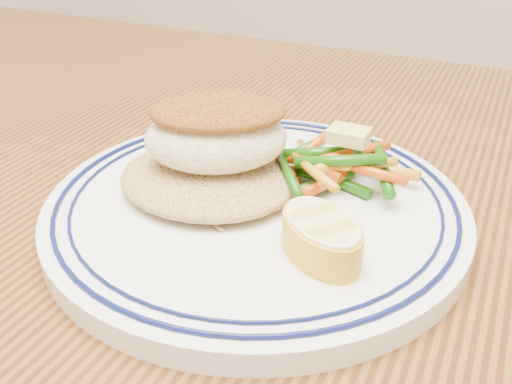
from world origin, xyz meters
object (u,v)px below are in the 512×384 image
object	(u,v)px
plate	(256,206)
fish_fillet	(217,132)
lemon_wedge	(321,235)
rice_pilaf	(208,174)
dining_table	(243,378)
vegetable_pile	(333,164)

from	to	relation	value
plate	fish_fillet	size ratio (longest dim) A/B	2.41
plate	lemon_wedge	bearing A→B (deg)	-34.28
rice_pilaf	fish_fillet	size ratio (longest dim) A/B	1.07
dining_table	vegetable_pile	world-z (taller)	vegetable_pile
dining_table	fish_fillet	world-z (taller)	fish_fillet
plate	vegetable_pile	size ratio (longest dim) A/B	2.47
rice_pilaf	fish_fillet	world-z (taller)	fish_fillet
rice_pilaf	vegetable_pile	distance (m)	0.08
lemon_wedge	dining_table	bearing A→B (deg)	-172.84
dining_table	lemon_wedge	bearing A→B (deg)	7.16
rice_pilaf	plate	bearing A→B (deg)	2.62
dining_table	plate	distance (m)	0.12
plate	lemon_wedge	xyz separation A→B (m)	(0.06, -0.04, 0.02)
dining_table	rice_pilaf	world-z (taller)	rice_pilaf
rice_pilaf	vegetable_pile	size ratio (longest dim) A/B	1.09
plate	vegetable_pile	xyz separation A→B (m)	(0.04, 0.04, 0.02)
dining_table	plate	bearing A→B (deg)	104.29
rice_pilaf	fish_fillet	bearing A→B (deg)	58.55
dining_table	fish_fillet	distance (m)	0.16
dining_table	vegetable_pile	xyz separation A→B (m)	(0.03, 0.09, 0.13)
lemon_wedge	rice_pilaf	bearing A→B (deg)	157.53
vegetable_pile	lemon_wedge	size ratio (longest dim) A/B	1.44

